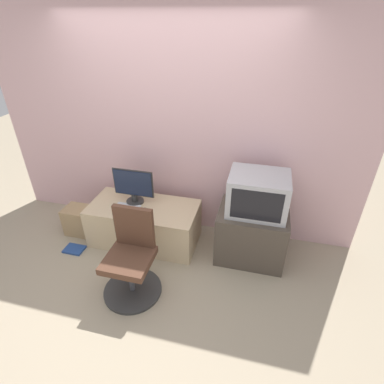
% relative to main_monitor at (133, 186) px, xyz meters
% --- Properties ---
extents(ground_plane, '(12.00, 12.00, 0.00)m').
position_rel_main_monitor_xyz_m(ground_plane, '(0.38, -0.92, -0.71)').
color(ground_plane, tan).
extents(wall_back, '(4.40, 0.05, 2.60)m').
position_rel_main_monitor_xyz_m(wall_back, '(0.38, 0.40, 0.59)').
color(wall_back, beige).
rests_on(wall_back, ground_plane).
extents(desk, '(1.28, 0.62, 0.49)m').
position_rel_main_monitor_xyz_m(desk, '(0.13, -0.07, -0.46)').
color(desk, '#CCB289').
rests_on(desk, ground_plane).
extents(side_stand, '(0.75, 0.57, 0.61)m').
position_rel_main_monitor_xyz_m(side_stand, '(1.40, -0.03, -0.40)').
color(side_stand, '#4C4238').
rests_on(side_stand, ground_plane).
extents(main_monitor, '(0.49, 0.21, 0.42)m').
position_rel_main_monitor_xyz_m(main_monitor, '(0.00, 0.00, 0.00)').
color(main_monitor, '#2D2D2D').
rests_on(main_monitor, desk).
extents(keyboard, '(0.29, 0.12, 0.01)m').
position_rel_main_monitor_xyz_m(keyboard, '(-0.04, -0.12, -0.21)').
color(keyboard, silver).
rests_on(keyboard, desk).
extents(mouse, '(0.05, 0.04, 0.04)m').
position_rel_main_monitor_xyz_m(mouse, '(0.18, -0.14, -0.20)').
color(mouse, '#4C4C51').
rests_on(mouse, desk).
extents(crt_tv, '(0.61, 0.49, 0.43)m').
position_rel_main_monitor_xyz_m(crt_tv, '(1.41, -0.01, 0.12)').
color(crt_tv, '#B7B7BC').
rests_on(crt_tv, side_stand).
extents(office_chair, '(0.58, 0.58, 0.90)m').
position_rel_main_monitor_xyz_m(office_chair, '(0.30, -0.82, -0.35)').
color(office_chair, '#333333').
rests_on(office_chair, ground_plane).
extents(cardboard_box_lower, '(0.31, 0.27, 0.36)m').
position_rel_main_monitor_xyz_m(cardboard_box_lower, '(-0.76, -0.13, -0.53)').
color(cardboard_box_lower, '#A3845B').
rests_on(cardboard_box_lower, ground_plane).
extents(book, '(0.23, 0.17, 0.02)m').
position_rel_main_monitor_xyz_m(book, '(-0.63, -0.47, -0.70)').
color(book, navy).
rests_on(book, ground_plane).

